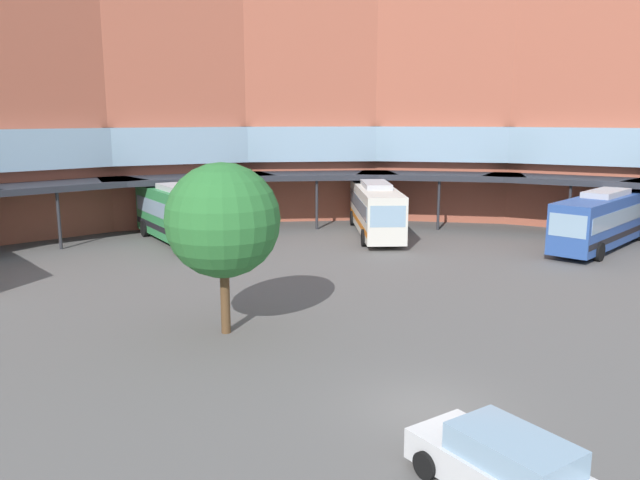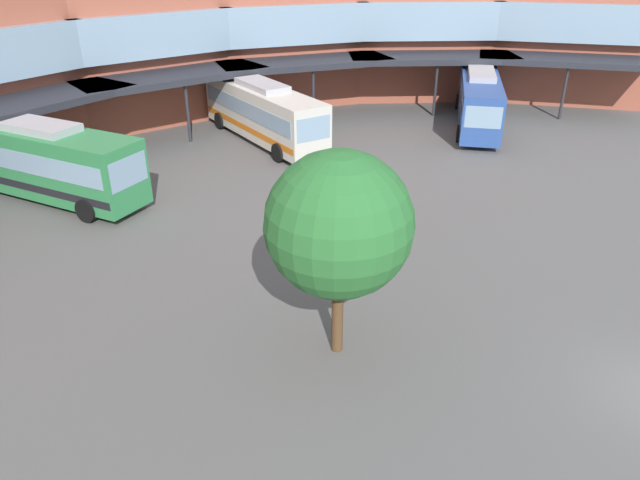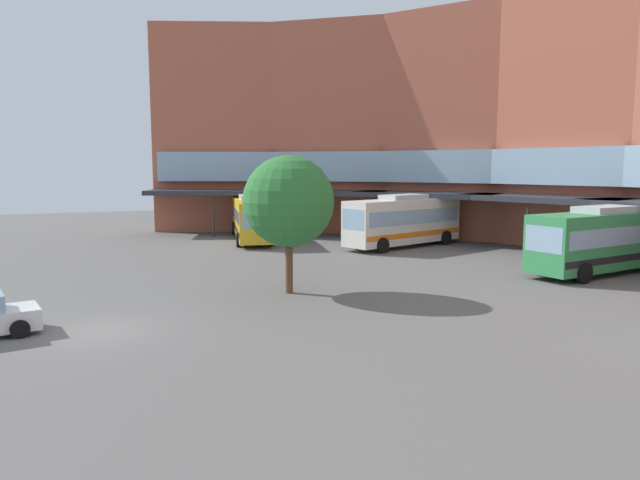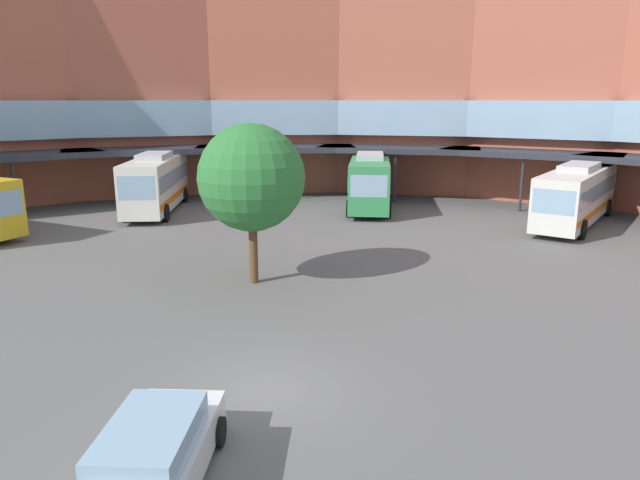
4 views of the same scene
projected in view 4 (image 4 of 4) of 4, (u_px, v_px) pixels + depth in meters
name	position (u px, v px, depth m)	size (l,w,h in m)	color
ground_plane	(266.00, 392.00, 15.18)	(121.96, 121.96, 0.00)	#605E5B
station_building	(392.00, 75.00, 37.49)	(77.12, 34.29, 18.91)	#AD5942
bus_0	(577.00, 194.00, 35.07)	(6.50, 11.64, 3.70)	silver
bus_1	(370.00, 180.00, 40.48)	(4.05, 10.64, 3.82)	#338C4C
bus_4	(156.00, 182.00, 39.14)	(5.41, 10.63, 3.96)	silver
parked_car	(155.00, 455.00, 11.24)	(2.64, 4.66, 1.53)	silver
plaza_tree	(251.00, 178.00, 23.20)	(4.33, 4.33, 6.57)	brown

